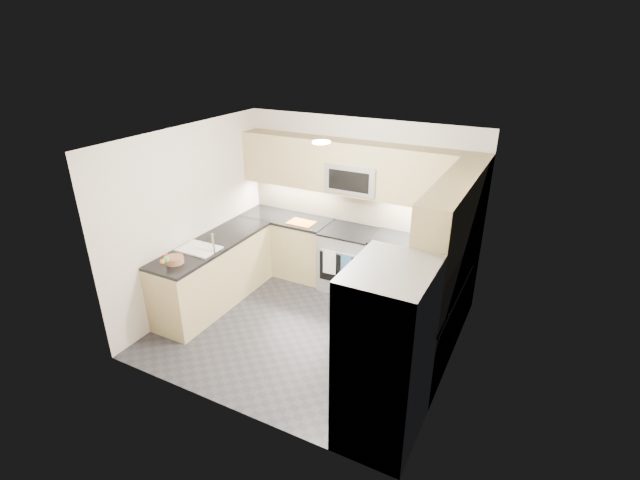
{
  "coord_description": "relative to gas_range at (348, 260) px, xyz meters",
  "views": [
    {
      "loc": [
        2.49,
        -4.42,
        3.58
      ],
      "look_at": [
        0.0,
        0.35,
        1.15
      ],
      "focal_mm": 26.0,
      "sensor_mm": 36.0,
      "label": 1
    }
  ],
  "objects": [
    {
      "name": "cutting_board",
      "position": [
        -0.75,
        -0.09,
        0.49
      ],
      "size": [
        0.4,
        0.28,
        0.01
      ],
      "primitive_type": "cube",
      "rotation": [
        0.0,
        0.0,
        -0.01
      ],
      "color": "orange",
      "rests_on": "countertop_back_left"
    },
    {
      "name": "sink_basin",
      "position": [
        -1.5,
        -1.53,
        0.42
      ],
      "size": [
        0.52,
        0.38,
        0.16
      ],
      "primitive_type": "cube",
      "color": "white",
      "rests_on": "base_cab_peninsula"
    },
    {
      "name": "fridge_handle_right",
      "position": [
        1.08,
        -2.25,
        0.49
      ],
      "size": [
        0.02,
        0.02,
        1.2
      ],
      "primitive_type": "cylinder",
      "color": "#B2B5BA",
      "rests_on": "refrigerator"
    },
    {
      "name": "fruit_orange",
      "position": [
        -1.49,
        -2.17,
        0.6
      ],
      "size": [
        0.06,
        0.06,
        0.06
      ],
      "primitive_type": "sphere",
      "color": "orange",
      "rests_on": "fruit_basket"
    },
    {
      "name": "faucet",
      "position": [
        -1.24,
        -1.53,
        0.62
      ],
      "size": [
        0.03,
        0.03,
        0.28
      ],
      "primitive_type": "cylinder",
      "color": "silver",
      "rests_on": "countertop_peninsula"
    },
    {
      "name": "range_cooktop",
      "position": [
        0.0,
        0.0,
        0.46
      ],
      "size": [
        0.76,
        0.65,
        0.03
      ],
      "primitive_type": "cube",
      "color": "black",
      "rests_on": "gas_range"
    },
    {
      "name": "dish_towel_check",
      "position": [
        -0.14,
        -0.37,
        0.1
      ],
      "size": [
        0.2,
        0.02,
        0.37
      ],
      "primitive_type": "cube",
      "rotation": [
        0.0,
        0.0,
        0.03
      ],
      "color": "white",
      "rests_on": "oven_handle"
    },
    {
      "name": "wall_front",
      "position": [
        0.0,
        -2.88,
        0.79
      ],
      "size": [
        3.6,
        0.02,
        2.5
      ],
      "primitive_type": "cube",
      "color": "beige",
      "rests_on": "floor"
    },
    {
      "name": "countertop_back_left",
      "position": [
        -1.09,
        0.02,
        0.47
      ],
      "size": [
        1.42,
        0.63,
        0.04
      ],
      "primitive_type": "cube",
      "color": "black",
      "rests_on": "base_cab_back_left"
    },
    {
      "name": "microwave_door",
      "position": [
        0.0,
        -0.08,
        1.24
      ],
      "size": [
        0.6,
        0.01,
        0.28
      ],
      "primitive_type": "cube",
      "color": "black",
      "rests_on": "microwave"
    },
    {
      "name": "ceiling",
      "position": [
        0.0,
        -1.28,
        2.04
      ],
      "size": [
        3.6,
        3.2,
        0.02
      ],
      "primitive_type": "cube",
      "color": "beige",
      "rests_on": "wall_back"
    },
    {
      "name": "gas_range",
      "position": [
        0.0,
        0.0,
        0.0
      ],
      "size": [
        0.76,
        0.65,
        0.91
      ],
      "primitive_type": "cube",
      "color": "#ADB2B6",
      "rests_on": "floor"
    },
    {
      "name": "microwave",
      "position": [
        0.0,
        0.12,
        1.24
      ],
      "size": [
        0.76,
        0.4,
        0.4
      ],
      "primitive_type": "cube",
      "color": "#9FA3A7",
      "rests_on": "upper_cab_back"
    },
    {
      "name": "fruit_pear",
      "position": [
        -1.49,
        -2.11,
        0.6
      ],
      "size": [
        0.08,
        0.08,
        0.08
      ],
      "primitive_type": "sphere",
      "color": "green",
      "rests_on": "fruit_basket"
    },
    {
      "name": "countertop_back_right",
      "position": [
        1.09,
        0.02,
        0.47
      ],
      "size": [
        1.42,
        0.63,
        0.04
      ],
      "primitive_type": "cube",
      "color": "black",
      "rests_on": "base_cab_back_right"
    },
    {
      "name": "countertop_peninsula",
      "position": [
        -1.5,
        -1.28,
        0.47
      ],
      "size": [
        0.63,
        2.0,
        0.04
      ],
      "primitive_type": "cube",
      "color": "black",
      "rests_on": "base_cab_peninsula"
    },
    {
      "name": "countertop_right",
      "position": [
        1.5,
        -1.12,
        0.47
      ],
      "size": [
        0.63,
        1.7,
        0.04
      ],
      "primitive_type": "cube",
      "color": "black",
      "rests_on": "base_cab_right"
    },
    {
      "name": "wall_left",
      "position": [
        -1.8,
        -1.28,
        0.79
      ],
      "size": [
        0.02,
        3.2,
        2.5
      ],
      "primitive_type": "cube",
      "color": "beige",
      "rests_on": "floor"
    },
    {
      "name": "oven_door_glass",
      "position": [
        0.0,
        -0.33,
        -0.01
      ],
      "size": [
        0.62,
        0.02,
        0.45
      ],
      "primitive_type": "cube",
      "color": "black",
      "rests_on": "gas_range"
    },
    {
      "name": "base_cab_right",
      "position": [
        1.5,
        -1.12,
        -0.01
      ],
      "size": [
        0.6,
        1.7,
        0.9
      ],
      "primitive_type": "cube",
      "color": "tan",
      "rests_on": "floor"
    },
    {
      "name": "backsplash_back",
      "position": [
        0.0,
        0.32,
        0.74
      ],
      "size": [
        3.6,
        0.01,
        0.51
      ],
      "primitive_type": "cube",
      "color": "tan",
      "rests_on": "wall_back"
    },
    {
      "name": "oven_handle",
      "position": [
        0.0,
        -0.35,
        0.26
      ],
      "size": [
        0.6,
        0.02,
        0.02
      ],
      "primitive_type": "cylinder",
      "rotation": [
        0.0,
        1.57,
        0.0
      ],
      "color": "#B2B5BA",
      "rests_on": "gas_range"
    },
    {
      "name": "wall_back",
      "position": [
        0.0,
        0.32,
        0.79
      ],
      "size": [
        3.6,
        0.02,
        2.5
      ],
      "primitive_type": "cube",
      "color": "beige",
      "rests_on": "floor"
    },
    {
      "name": "dish_towel_blue",
      "position": [
        0.12,
        -0.37,
        0.1
      ],
      "size": [
        0.18,
        0.06,
        0.34
      ],
      "primitive_type": "cube",
      "rotation": [
        0.0,
        0.0,
        -0.25
      ],
      "color": "#325F8C",
      "rests_on": "oven_handle"
    },
    {
      "name": "base_cab_back_left",
      "position": [
        -1.09,
        0.02,
        -0.01
      ],
      "size": [
        1.42,
        0.6,
        0.9
      ],
      "primitive_type": "cube",
      "color": "tan",
      "rests_on": "floor"
    },
    {
      "name": "utensil_bowl",
      "position": [
        1.64,
        -0.09,
        0.56
      ],
      "size": [
        0.28,
        0.28,
        0.16
      ],
      "primitive_type": "cylinder",
      "rotation": [
        0.0,
        0.0,
        -0.0
      ],
      "color": "#5AAB49",
      "rests_on": "countertop_back_right"
    },
    {
      "name": "refrigerator",
      "position": [
        1.45,
        -2.43,
        0.45
      ],
      "size": [
        0.7,
        0.9,
        1.8
      ],
      "primitive_type": "cube",
      "color": "#A9ADB1",
      "rests_on": "floor"
    },
    {
      "name": "fruit_basket",
      "position": [
        -1.5,
        -1.97,
        0.53
      ],
      "size": [
        0.3,
        0.3,
        0.08
      ],
      "primitive_type": "cylinder",
      "rotation": [
        0.0,
        0.0,
        -0.43
      ],
      "color": "#946245",
      "rests_on": "countertop_peninsula"
    },
    {
      "name": "base_cab_back_right",
      "position": [
        1.09,
        0.02,
        -0.01
      ],
      "size": [
        1.42,
        0.6,
        0.9
      ],
      "primitive_type": "cube",
      "color": "tan",
      "rests_on": "floor"
    },
    {
      "name": "wall_right",
      "position": [
        1.8,
        -1.28,
        0.79
      ],
      "size": [
        0.02,
        3.2,
        2.5
      ],
      "primitive_type": "cube",
      "color": "beige",
      "rests_on": "floor"
    },
    {
      "name": "fridge_handle_left",
      "position": [
        1.08,
        -2.61,
        0.49
      ],
      "size": [
        0.02,
        0.02,
        1.2
      ],
      "primitive_type": "cylinder",
      "color": "#B2B5BA",
      "rests_on": "refrigerator"
    },
    {
      "name": "base_cab_peninsula",
      "position": [
        -1.5,
        -1.28,
        -0.01
      ],
      "size": [
        0.6,
        2.0,
        0.9
      ],
      "primitive_type": "cube",
      "color": "tan",
      "rests_on": "floor"
    },
    {
      "name": "upper_cab_back",
      "position": [
        0.0,
        0.15,
        1.37
      ],
      "size": [
        3.6,
        0.35,
        0.75
      ],
      "primitive_type": "cube",
      "color": "tan",
      "rests_on": "wall_back"
    },
    {
      "name": "backsplash_right",
      "position": [
        1.8,
        -0.82,
        0.74
      ],
      "size": [
        0.01,
        2.3,
        0.51
      ],
      "primitive_type": "cube",
      "color": "tan",
      "rests_on": "wall_right"
    },
    {
      "name": "fruit_apple",
      "position": [
        -1.55,
        -2.04,
        0.6
      ],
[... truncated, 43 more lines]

